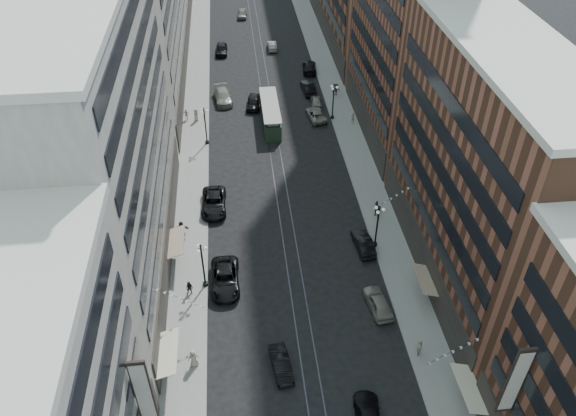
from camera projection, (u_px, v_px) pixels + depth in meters
name	position (u px, v px, depth m)	size (l,w,h in m)	color
ground	(270.00, 122.00, 82.54)	(220.00, 220.00, 0.00)	black
sidewalk_west	(197.00, 94.00, 89.34)	(4.00, 180.00, 0.15)	gray
sidewalk_east	(333.00, 87.00, 91.14)	(4.00, 180.00, 0.15)	gray
rail_west	(261.00, 91.00, 90.22)	(0.12, 180.00, 0.02)	#2D2D33
rail_east	(270.00, 91.00, 90.34)	(0.12, 180.00, 0.02)	#2D2D33
building_west_mid	(107.00, 147.00, 51.44)	(8.00, 36.00, 28.00)	#A7A294
building_east_mid	(480.00, 174.00, 51.61)	(8.00, 30.00, 24.00)	brown
lamppost_sw_far	(203.00, 264.00, 55.03)	(1.03, 1.14, 5.52)	black
lamppost_sw_mid	(205.00, 125.00, 75.97)	(1.03, 1.14, 5.52)	black
lamppost_se_far	(377.00, 225.00, 59.64)	(1.03, 1.14, 5.52)	black
lamppost_se_mid	(333.00, 100.00, 81.35)	(1.03, 1.14, 5.52)	black
streetcar	(270.00, 114.00, 81.51)	(2.45, 11.06, 3.06)	#213523
car_2	(225.00, 279.00, 56.56)	(2.85, 6.18, 1.72)	black
car_4	(378.00, 302.00, 54.17)	(1.89, 4.70, 1.60)	gray
car_5	(281.00, 364.00, 48.76)	(1.48, 4.25, 1.40)	black
car_6	(368.00, 416.00, 44.89)	(2.06, 5.06, 1.47)	black
pedestrian_1	(193.00, 358.00, 48.75)	(0.95, 0.52, 1.95)	#9F9483
pedestrian_2	(190.00, 288.00, 55.43)	(0.77, 0.42, 1.59)	black
pedestrian_4	(419.00, 348.00, 49.67)	(1.06, 0.48, 1.81)	beige
car_7	(214.00, 203.00, 66.24)	(2.82, 6.12, 1.70)	black
car_8	(223.00, 96.00, 87.05)	(2.44, 6.01, 1.74)	slate
car_9	(221.00, 49.00, 101.23)	(2.04, 5.06, 1.72)	black
car_10	(363.00, 243.00, 60.83)	(1.61, 4.63, 1.53)	black
car_11	(316.00, 114.00, 82.93)	(2.34, 5.08, 1.41)	gray
car_12	(309.00, 67.00, 95.50)	(2.25, 5.54, 1.61)	black
car_13	(253.00, 102.00, 85.64)	(1.95, 4.85, 1.65)	black
car_14	(272.00, 46.00, 102.76)	(1.49, 4.27, 1.41)	slate
pedestrian_5	(182.00, 228.00, 62.31)	(1.68, 0.48, 1.81)	black
pedestrian_6	(186.00, 115.00, 82.34)	(0.98, 0.44, 1.67)	beige
pedestrian_7	(376.00, 210.00, 65.06)	(0.74, 0.41, 1.52)	black
pedestrian_8	(353.00, 117.00, 81.59)	(0.65, 0.43, 1.78)	gray
pedestrian_9	(336.00, 90.00, 88.29)	(1.23, 0.51, 1.90)	black
car_extra_0	(242.00, 14.00, 115.51)	(1.80, 4.47, 1.52)	slate
car_extra_1	(316.00, 101.00, 86.10)	(1.62, 4.03, 1.37)	gray
car_extra_2	(308.00, 87.00, 89.49)	(1.76, 5.03, 1.66)	black
pedestrian_extra_1	(377.00, 206.00, 65.64)	(0.55, 0.36, 1.51)	black
pedestrian_extra_2	(196.00, 115.00, 82.06)	(0.92, 0.50, 1.89)	#B6A997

